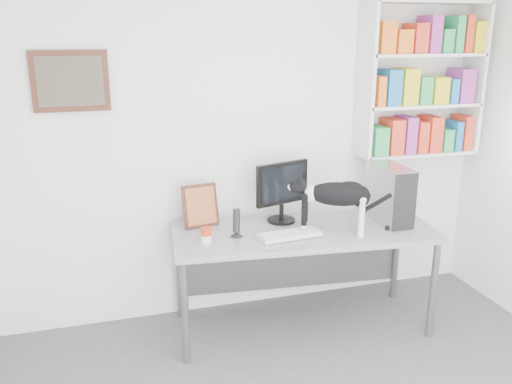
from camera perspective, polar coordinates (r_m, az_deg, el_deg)
room at (r=2.50m, az=12.08°, el=-4.50°), size 4.01×4.01×2.70m
bookshelf at (r=4.66m, az=17.02°, el=11.19°), size 1.03×0.28×1.24m
wall_art at (r=4.03m, az=-18.95°, el=10.98°), size 0.52×0.04×0.42m
desk at (r=4.23m, az=4.90°, el=-9.09°), size 2.01×0.95×0.81m
monitor at (r=4.15m, az=2.72°, el=0.04°), size 0.50×0.34×0.48m
keyboard at (r=3.91m, az=3.54°, el=-4.50°), size 0.47×0.22×0.03m
pc_tower at (r=4.28m, az=13.86°, el=-0.21°), size 0.20×0.44×0.44m
speaker at (r=3.88m, az=-2.07°, el=-3.22°), size 0.12×0.12×0.22m
leaning_print at (r=4.09m, az=-5.88°, el=-1.36°), size 0.29×0.16×0.34m
soup_can at (r=3.80m, az=-5.27°, el=-4.56°), size 0.10×0.10×0.11m
cat at (r=3.94m, az=8.36°, el=-1.59°), size 0.67×0.45×0.41m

